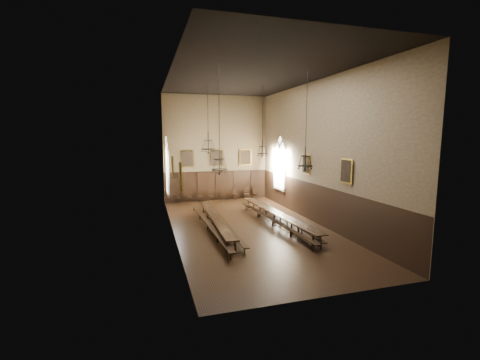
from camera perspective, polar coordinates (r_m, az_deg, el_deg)
name	(u,v)px	position (r m, az deg, el deg)	size (l,w,h in m)	color
floor	(248,227)	(19.94, 1.44, -8.39)	(9.00, 18.00, 0.02)	black
ceiling	(249,76)	(19.46, 1.53, 18.05)	(9.00, 18.00, 0.02)	black
wall_back	(216,148)	(27.88, -4.23, 5.63)	(9.00, 0.02, 9.00)	#8C7556
wall_front	(332,168)	(10.98, 16.07, 2.02)	(9.00, 0.02, 9.00)	#8C7556
wall_left	(171,155)	(18.30, -12.12, 4.35)	(0.02, 18.00, 9.00)	#8C7556
wall_right	(316,153)	(21.00, 13.32, 4.74)	(0.02, 18.00, 9.00)	#8C7556
wainscot_panelling	(248,207)	(19.62, 1.45, -4.85)	(9.00, 18.00, 2.50)	black
table_left	(216,223)	(19.59, -4.27, -7.58)	(1.00, 9.21, 0.72)	black
table_right	(277,218)	(20.53, 6.60, -6.81)	(1.28, 9.98, 0.78)	black
bench_left_outer	(208,225)	(19.40, -5.79, -7.90)	(0.56, 10.80, 0.49)	black
bench_left_inner	(225,225)	(19.49, -2.75, -7.92)	(0.46, 9.39, 0.42)	black
bench_right_inner	(272,222)	(20.13, 5.79, -7.38)	(0.87, 10.11, 0.45)	black
bench_right_outer	(287,220)	(20.66, 8.37, -7.03)	(0.94, 10.03, 0.45)	black
chair_0	(177,200)	(27.35, -11.13, -3.47)	(0.51, 0.51, 0.90)	black
chair_1	(189,199)	(27.49, -8.99, -3.38)	(0.39, 0.39, 0.86)	black
chair_2	(200,198)	(27.69, -7.10, -3.24)	(0.40, 0.40, 0.89)	black
chair_3	(211,198)	(27.80, -5.16, -3.15)	(0.45, 0.45, 0.92)	black
chair_4	(223,197)	(27.99, -2.96, -3.04)	(0.43, 0.43, 0.94)	black
chair_5	(236,196)	(28.24, -0.78, -2.95)	(0.50, 0.50, 0.93)	black
chair_6	(247,196)	(28.50, 1.22, -2.82)	(0.47, 0.47, 0.98)	black
chair_7	(255,195)	(28.80, 2.75, -2.75)	(0.44, 0.44, 0.92)	black
chandelier_back_left	(208,145)	(21.12, -5.67, 6.25)	(0.90, 0.90, 4.45)	black
chandelier_back_right	(262,148)	(22.52, 4.02, 5.62)	(0.77, 0.77, 4.80)	black
chandelier_front_left	(220,162)	(16.10, -3.66, 3.19)	(0.81, 0.81, 5.26)	black
chandelier_front_right	(305,159)	(17.56, 11.51, 3.64)	(0.82, 0.82, 5.19)	black
portrait_back_0	(186,158)	(27.36, -9.50, 3.83)	(1.10, 0.12, 1.40)	#A68427
portrait_back_1	(217,158)	(27.79, -4.16, 3.97)	(1.10, 0.12, 1.40)	#A68427
portrait_back_2	(245,157)	(28.46, 0.98, 4.08)	(1.10, 0.12, 1.40)	#A68427
portrait_left_0	(173,168)	(19.37, -11.90, 2.16)	(0.12, 1.00, 1.30)	#A68427
portrait_left_1	(181,177)	(14.91, -10.51, 0.55)	(0.12, 1.00, 1.30)	#A68427
portrait_right_0	(306,164)	(21.86, 11.66, 2.80)	(0.12, 1.00, 1.30)	#A68427
portrait_right_1	(346,171)	(18.04, 18.38, 1.53)	(0.12, 1.00, 1.30)	#A68427
window_right	(280,163)	(25.95, 7.08, 3.00)	(0.20, 2.20, 4.60)	white
window_left	(167,166)	(23.86, -12.86, 2.45)	(0.20, 2.20, 4.60)	white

